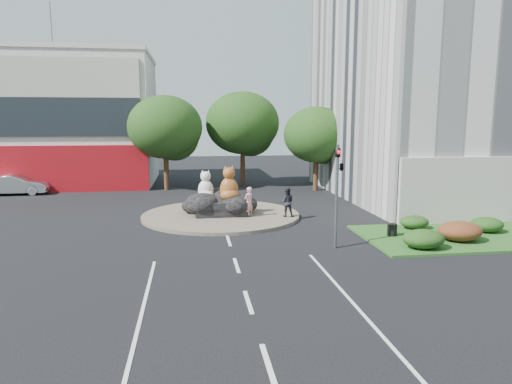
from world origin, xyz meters
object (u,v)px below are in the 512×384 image
kitten_calico (197,209)px  pedestrian_pink (249,202)px  pedestrian_dark (287,202)px  parked_car (16,185)px  cat_white (206,185)px  kitten_white (247,209)px  litter_bin (392,230)px  cat_tabby (229,183)px

kitten_calico → pedestrian_pink: (3.20, -0.45, 0.42)m
pedestrian_pink → pedestrian_dark: pedestrian_pink is taller
kitten_calico → parked_car: bearing=160.4°
cat_white → pedestrian_dark: 5.30m
kitten_calico → pedestrian_pink: pedestrian_pink is taller
kitten_calico → kitten_white: kitten_calico is taller
pedestrian_dark → litter_bin: pedestrian_dark is taller
parked_car → cat_white: bearing=-127.5°
cat_white → litter_bin: size_ratio=3.03×
cat_tabby → kitten_calico: cat_tabby is taller
kitten_white → litter_bin: size_ratio=1.27×
cat_white → litter_bin: bearing=-32.7°
cat_tabby → pedestrian_dark: 3.82m
cat_tabby → kitten_calico: size_ratio=2.17×
kitten_calico → pedestrian_dark: size_ratio=0.57×
kitten_white → pedestrian_pink: pedestrian_pink is taller
kitten_calico → parked_car: (-14.65, 11.83, 0.10)m
cat_tabby → litter_bin: bearing=-34.2°
cat_white → kitten_white: cat_white is taller
parked_car → cat_tabby: bearing=-126.6°
litter_bin → kitten_calico: bearing=149.9°
pedestrian_pink → parked_car: pedestrian_pink is taller
kitten_white → pedestrian_pink: size_ratio=0.43×
cat_white → litter_bin: cat_white is taller
pedestrian_pink → litter_bin: bearing=102.0°
kitten_white → parked_car: size_ratio=0.16×
pedestrian_dark → parked_car: pedestrian_dark is taller
cat_white → cat_tabby: 1.57m
cat_white → kitten_calico: (-0.61, -0.96, -1.34)m
kitten_white → pedestrian_pink: 0.61m
kitten_white → litter_bin: kitten_white is taller
kitten_calico → litter_bin: (10.11, -5.86, -0.28)m
kitten_calico → pedestrian_dark: pedestrian_dark is taller
cat_tabby → pedestrian_pink: bearing=-31.6°
cat_tabby → pedestrian_pink: (1.14, -0.80, -1.08)m
kitten_white → pedestrian_dark: bearing=-61.1°
pedestrian_pink → parked_car: 21.66m
kitten_calico → kitten_white: size_ratio=1.29×
cat_tabby → parked_car: (-16.70, 11.48, -1.39)m
pedestrian_pink → pedestrian_dark: 2.37m
kitten_calico → litter_bin: kitten_calico is taller
pedestrian_dark → parked_car: (-20.19, 12.56, -0.29)m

